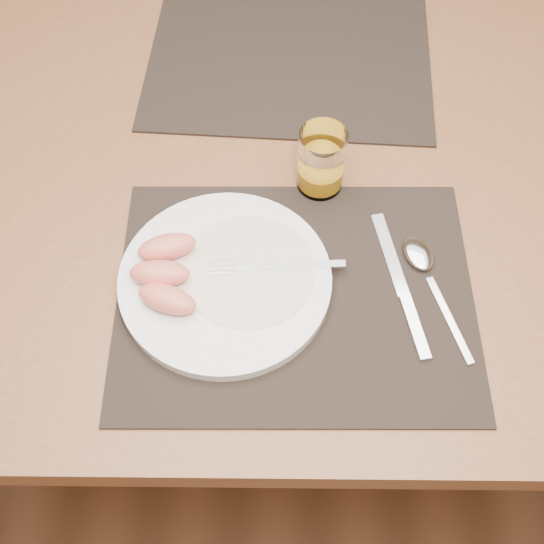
% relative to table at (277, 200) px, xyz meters
% --- Properties ---
extents(ground, '(5.00, 5.00, 0.00)m').
position_rel_table_xyz_m(ground, '(0.00, 0.00, -0.67)').
color(ground, brown).
rests_on(ground, ground).
extents(table, '(1.40, 0.90, 0.75)m').
position_rel_table_xyz_m(table, '(0.00, 0.00, 0.00)').
color(table, brown).
rests_on(table, ground).
extents(placemat_near, '(0.45, 0.35, 0.00)m').
position_rel_table_xyz_m(placemat_near, '(0.02, -0.22, 0.09)').
color(placemat_near, black).
rests_on(placemat_near, table).
extents(placemat_far, '(0.47, 0.38, 0.00)m').
position_rel_table_xyz_m(placemat_far, '(0.02, 0.22, 0.09)').
color(placemat_far, black).
rests_on(placemat_far, table).
extents(plate, '(0.27, 0.27, 0.02)m').
position_rel_table_xyz_m(plate, '(-0.07, -0.20, 0.10)').
color(plate, white).
rests_on(plate, placemat_near).
extents(plate_dressing, '(0.17, 0.17, 0.00)m').
position_rel_table_xyz_m(plate_dressing, '(-0.04, -0.19, 0.10)').
color(plate_dressing, white).
rests_on(plate_dressing, plate).
extents(fork, '(0.18, 0.03, 0.00)m').
position_rel_table_xyz_m(fork, '(-0.02, -0.19, 0.11)').
color(fork, silver).
rests_on(fork, plate).
extents(knife, '(0.06, 0.22, 0.01)m').
position_rel_table_xyz_m(knife, '(0.16, -0.22, 0.09)').
color(knife, silver).
rests_on(knife, placemat_near).
extents(spoon, '(0.08, 0.19, 0.01)m').
position_rel_table_xyz_m(spoon, '(0.19, -0.17, 0.09)').
color(spoon, silver).
rests_on(spoon, placemat_near).
extents(juice_glass, '(0.06, 0.06, 0.10)m').
position_rel_table_xyz_m(juice_glass, '(0.06, -0.04, 0.13)').
color(juice_glass, white).
rests_on(juice_glass, placemat_near).
extents(grapefruit_wedges, '(0.09, 0.13, 0.03)m').
position_rel_table_xyz_m(grapefruit_wedges, '(-0.14, -0.21, 0.12)').
color(grapefruit_wedges, '#E2735C').
rests_on(grapefruit_wedges, plate).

